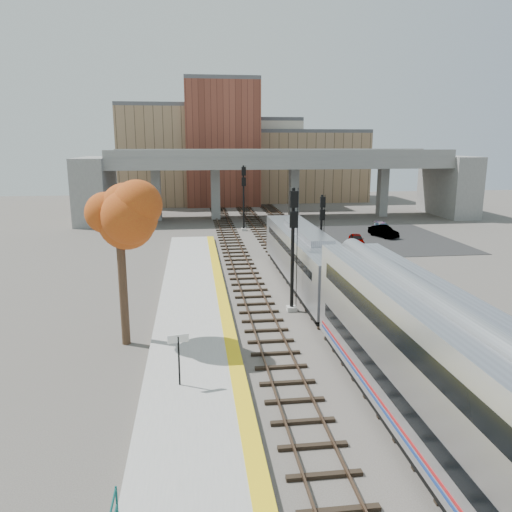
{
  "coord_description": "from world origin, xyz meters",
  "views": [
    {
      "loc": [
        -7.13,
        -24.03,
        10.47
      ],
      "look_at": [
        -2.74,
        10.49,
        2.5
      ],
      "focal_mm": 35.0,
      "sensor_mm": 36.0,
      "label": 1
    }
  ],
  "objects_px": {
    "signal_mast_mid": "(321,237)",
    "signal_mast_far": "(244,198)",
    "signal_mast_near": "(293,250)",
    "car_b": "(383,231)",
    "locomotive": "(306,256)",
    "coach": "(478,410)",
    "tree": "(119,218)",
    "car_c": "(383,227)",
    "car_a": "(356,240)"
  },
  "relations": [
    {
      "from": "car_b",
      "to": "car_c",
      "type": "xyz_separation_m",
      "value": [
        1.13,
        3.19,
        -0.1
      ]
    },
    {
      "from": "signal_mast_near",
      "to": "car_a",
      "type": "relative_size",
      "value": 2.3
    },
    {
      "from": "signal_mast_near",
      "to": "signal_mast_mid",
      "type": "bearing_deg",
      "value": 65.01
    },
    {
      "from": "signal_mast_mid",
      "to": "tree",
      "type": "height_order",
      "value": "tree"
    },
    {
      "from": "coach",
      "to": "tree",
      "type": "distance_m",
      "value": 18.16
    },
    {
      "from": "tree",
      "to": "car_c",
      "type": "xyz_separation_m",
      "value": [
        25.99,
        30.54,
        -6.15
      ]
    },
    {
      "from": "signal_mast_mid",
      "to": "car_a",
      "type": "distance_m",
      "value": 12.76
    },
    {
      "from": "locomotive",
      "to": "signal_mast_far",
      "type": "bearing_deg",
      "value": 94.96
    },
    {
      "from": "car_b",
      "to": "coach",
      "type": "bearing_deg",
      "value": -126.19
    },
    {
      "from": "signal_mast_mid",
      "to": "tree",
      "type": "distance_m",
      "value": 19.19
    },
    {
      "from": "signal_mast_far",
      "to": "car_a",
      "type": "height_order",
      "value": "signal_mast_far"
    },
    {
      "from": "signal_mast_near",
      "to": "car_b",
      "type": "relative_size",
      "value": 1.99
    },
    {
      "from": "coach",
      "to": "car_c",
      "type": "relative_size",
      "value": 6.71
    },
    {
      "from": "locomotive",
      "to": "signal_mast_mid",
      "type": "bearing_deg",
      "value": 59.27
    },
    {
      "from": "tree",
      "to": "car_c",
      "type": "distance_m",
      "value": 40.57
    },
    {
      "from": "signal_mast_near",
      "to": "car_a",
      "type": "height_order",
      "value": "signal_mast_near"
    },
    {
      "from": "tree",
      "to": "car_a",
      "type": "bearing_deg",
      "value": 48.93
    },
    {
      "from": "locomotive",
      "to": "signal_mast_far",
      "type": "distance_m",
      "value": 24.33
    },
    {
      "from": "car_c",
      "to": "coach",
      "type": "bearing_deg",
      "value": -105.18
    },
    {
      "from": "car_a",
      "to": "car_b",
      "type": "bearing_deg",
      "value": 51.44
    },
    {
      "from": "signal_mast_far",
      "to": "tree",
      "type": "xyz_separation_m",
      "value": [
        -9.74,
        -33.59,
        2.74
      ]
    },
    {
      "from": "signal_mast_near",
      "to": "tree",
      "type": "xyz_separation_m",
      "value": [
        -9.74,
        -3.98,
        2.74
      ]
    },
    {
      "from": "car_a",
      "to": "car_c",
      "type": "xyz_separation_m",
      "value": [
        5.56,
        7.1,
        -0.04
      ]
    },
    {
      "from": "car_a",
      "to": "coach",
      "type": "bearing_deg",
      "value": -93.17
    },
    {
      "from": "locomotive",
      "to": "coach",
      "type": "distance_m",
      "value": 22.61
    },
    {
      "from": "coach",
      "to": "car_c",
      "type": "height_order",
      "value": "coach"
    },
    {
      "from": "car_b",
      "to": "locomotive",
      "type": "bearing_deg",
      "value": -144.35
    },
    {
      "from": "locomotive",
      "to": "car_c",
      "type": "xyz_separation_m",
      "value": [
        14.14,
        21.13,
        -1.7
      ]
    },
    {
      "from": "locomotive",
      "to": "signal_mast_mid",
      "type": "distance_m",
      "value": 3.99
    },
    {
      "from": "signal_mast_near",
      "to": "signal_mast_far",
      "type": "distance_m",
      "value": 29.61
    },
    {
      "from": "locomotive",
      "to": "tree",
      "type": "xyz_separation_m",
      "value": [
        -11.84,
        -9.41,
        4.46
      ]
    },
    {
      "from": "signal_mast_mid",
      "to": "signal_mast_far",
      "type": "distance_m",
      "value": 21.23
    },
    {
      "from": "tree",
      "to": "car_c",
      "type": "bearing_deg",
      "value": 49.6
    },
    {
      "from": "locomotive",
      "to": "coach",
      "type": "xyz_separation_m",
      "value": [
        -0.0,
        -22.61,
        0.52
      ]
    },
    {
      "from": "signal_mast_mid",
      "to": "signal_mast_far",
      "type": "bearing_deg",
      "value": 101.14
    },
    {
      "from": "signal_mast_near",
      "to": "signal_mast_mid",
      "type": "xyz_separation_m",
      "value": [
        4.1,
        8.8,
        -0.94
      ]
    },
    {
      "from": "locomotive",
      "to": "signal_mast_near",
      "type": "xyz_separation_m",
      "value": [
        -2.1,
        -5.43,
        1.72
      ]
    },
    {
      "from": "car_b",
      "to": "signal_mast_near",
      "type": "bearing_deg",
      "value": -141.28
    },
    {
      "from": "signal_mast_near",
      "to": "signal_mast_far",
      "type": "xyz_separation_m",
      "value": [
        0.0,
        29.61,
        -0.0
      ]
    },
    {
      "from": "coach",
      "to": "car_b",
      "type": "distance_m",
      "value": 42.63
    },
    {
      "from": "signal_mast_mid",
      "to": "car_a",
      "type": "height_order",
      "value": "signal_mast_mid"
    },
    {
      "from": "signal_mast_near",
      "to": "tree",
      "type": "bearing_deg",
      "value": -157.8
    },
    {
      "from": "tree",
      "to": "car_b",
      "type": "height_order",
      "value": "tree"
    },
    {
      "from": "signal_mast_far",
      "to": "tree",
      "type": "height_order",
      "value": "tree"
    },
    {
      "from": "signal_mast_near",
      "to": "signal_mast_mid",
      "type": "height_order",
      "value": "signal_mast_near"
    },
    {
      "from": "signal_mast_near",
      "to": "car_b",
      "type": "bearing_deg",
      "value": 57.12
    },
    {
      "from": "locomotive",
      "to": "coach",
      "type": "height_order",
      "value": "coach"
    },
    {
      "from": "coach",
      "to": "car_c",
      "type": "distance_m",
      "value": 46.02
    },
    {
      "from": "signal_mast_mid",
      "to": "signal_mast_far",
      "type": "xyz_separation_m",
      "value": [
        -4.1,
        20.81,
        0.94
      ]
    },
    {
      "from": "signal_mast_far",
      "to": "locomotive",
      "type": "bearing_deg",
      "value": -85.04
    }
  ]
}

